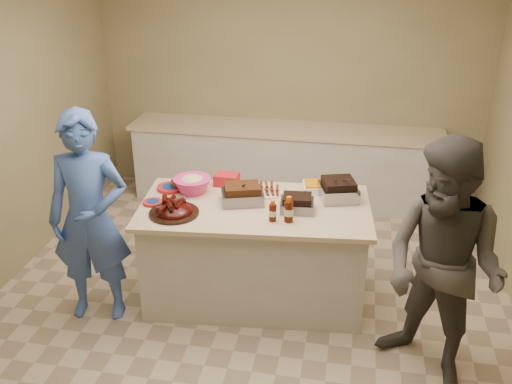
% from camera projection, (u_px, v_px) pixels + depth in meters
% --- Properties ---
extents(room, '(4.50, 5.00, 2.70)m').
position_uv_depth(room, '(248.00, 305.00, 4.93)').
color(room, '#988B60').
rests_on(room, ground).
extents(back_counter, '(3.60, 0.64, 0.90)m').
position_uv_depth(back_counter, '(284.00, 164.00, 6.71)').
color(back_counter, beige).
rests_on(back_counter, ground).
extents(island, '(1.97, 1.16, 0.89)m').
position_uv_depth(island, '(255.00, 296.00, 5.06)').
color(island, beige).
rests_on(island, ground).
extents(rib_platter, '(0.42, 0.42, 0.16)m').
position_uv_depth(rib_platter, '(174.00, 214.00, 4.54)').
color(rib_platter, '#380804').
rests_on(rib_platter, island).
extents(pulled_pork_tray, '(0.40, 0.34, 0.10)m').
position_uv_depth(pulled_pork_tray, '(242.00, 202.00, 4.74)').
color(pulled_pork_tray, '#47230F').
rests_on(pulled_pork_tray, island).
extents(brisket_tray, '(0.28, 0.24, 0.08)m').
position_uv_depth(brisket_tray, '(297.00, 210.00, 4.61)').
color(brisket_tray, black).
rests_on(brisket_tray, island).
extents(roasting_pan, '(0.37, 0.37, 0.12)m').
position_uv_depth(roasting_pan, '(338.00, 199.00, 4.80)').
color(roasting_pan, gray).
rests_on(roasting_pan, island).
extents(coleslaw_bowl, '(0.35, 0.35, 0.22)m').
position_uv_depth(coleslaw_bowl, '(193.00, 192.00, 4.92)').
color(coleslaw_bowl, '#DD2F7D').
rests_on(coleslaw_bowl, island).
extents(sausage_plate, '(0.32, 0.32, 0.05)m').
position_uv_depth(sausage_plate, '(267.00, 193.00, 4.91)').
color(sausage_plate, silver).
rests_on(sausage_plate, island).
extents(mac_cheese_dish, '(0.33, 0.26, 0.08)m').
position_uv_depth(mac_cheese_dish, '(320.00, 191.00, 4.95)').
color(mac_cheese_dish, orange).
rests_on(mac_cheese_dish, island).
extents(bbq_bottle_a, '(0.06, 0.06, 0.17)m').
position_uv_depth(bbq_bottle_a, '(273.00, 221.00, 4.44)').
color(bbq_bottle_a, '#3A0F04').
rests_on(bbq_bottle_a, island).
extents(bbq_bottle_b, '(0.08, 0.08, 0.21)m').
position_uv_depth(bbq_bottle_b, '(288.00, 221.00, 4.43)').
color(bbq_bottle_b, '#3A0F04').
rests_on(bbq_bottle_b, island).
extents(mustard_bottle, '(0.04, 0.04, 0.11)m').
position_uv_depth(mustard_bottle, '(236.00, 196.00, 4.85)').
color(mustard_bottle, '#D7A900').
rests_on(mustard_bottle, island).
extents(sauce_bowl, '(0.15, 0.06, 0.15)m').
position_uv_depth(sauce_bowl, '(254.00, 194.00, 4.88)').
color(sauce_bowl, silver).
rests_on(sauce_bowl, island).
extents(plate_stack_large, '(0.26, 0.26, 0.03)m').
position_uv_depth(plate_stack_large, '(171.00, 189.00, 4.98)').
color(plate_stack_large, '#A8191E').
rests_on(plate_stack_large, island).
extents(plate_stack_small, '(0.18, 0.18, 0.02)m').
position_uv_depth(plate_stack_small, '(153.00, 204.00, 4.72)').
color(plate_stack_small, '#A8191E').
rests_on(plate_stack_small, island).
extents(plastic_cup, '(0.10, 0.10, 0.09)m').
position_uv_depth(plastic_cup, '(177.00, 189.00, 4.98)').
color(plastic_cup, '#8C4F12').
rests_on(plastic_cup, island).
extents(basket_stack, '(0.21, 0.17, 0.10)m').
position_uv_depth(basket_stack, '(227.00, 185.00, 5.07)').
color(basket_stack, '#A8191E').
rests_on(basket_stack, island).
extents(guest_blue, '(0.93, 1.85, 0.42)m').
position_uv_depth(guest_blue, '(102.00, 311.00, 4.86)').
color(guest_blue, '#4265BD').
rests_on(guest_blue, ground).
extents(guest_gray, '(1.81, 1.95, 0.68)m').
position_uv_depth(guest_gray, '(426.00, 373.00, 4.18)').
color(guest_gray, '#504C47').
rests_on(guest_gray, ground).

